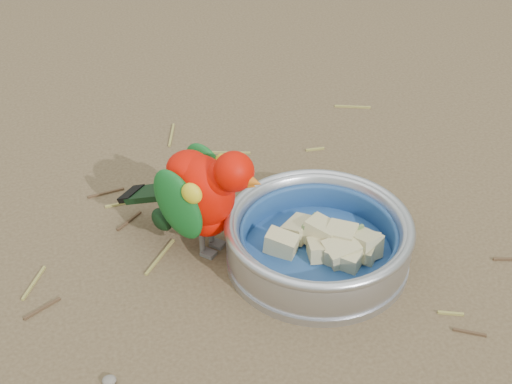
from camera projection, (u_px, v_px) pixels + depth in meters
name	position (u px, v px, depth m)	size (l,w,h in m)	color
ground	(258.00, 300.00, 0.81)	(60.00, 60.00, 0.00)	brown
food_bowl	(317.00, 256.00, 0.86)	(0.22, 0.22, 0.02)	#B2B2BA
bowl_wall	(318.00, 237.00, 0.84)	(0.22, 0.22, 0.04)	#B2B2BA
fruit_wedges	(318.00, 241.00, 0.84)	(0.13, 0.13, 0.03)	tan
lory_parrot	(202.00, 200.00, 0.84)	(0.09, 0.18, 0.15)	#CF0B00
ground_debris	(207.00, 257.00, 0.86)	(0.90, 0.80, 0.01)	olive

